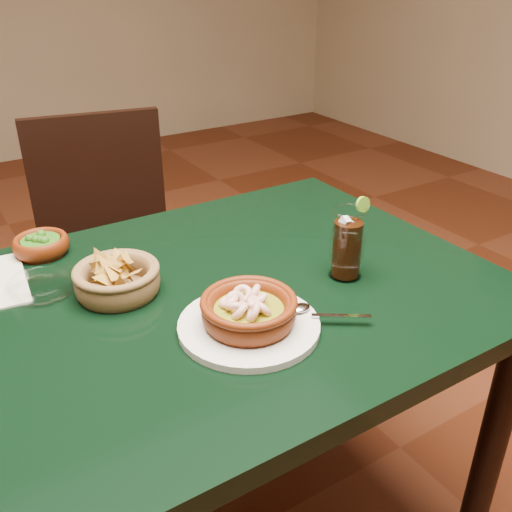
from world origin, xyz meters
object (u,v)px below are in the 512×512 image
shrimp_plate (249,314)px  chip_basket (117,279)px  dining_table (189,342)px  dining_chair (112,257)px  cola_drink (347,244)px

shrimp_plate → chip_basket: size_ratio=1.60×
dining_table → shrimp_plate: 0.20m
dining_chair → shrimp_plate: 0.90m
shrimp_plate → cola_drink: 0.27m
shrimp_plate → chip_basket: chip_basket is taller
dining_table → dining_chair: bearing=83.7°
dining_table → cola_drink: cola_drink is taller
dining_table → cola_drink: size_ratio=7.44×
cola_drink → dining_chair: bearing=106.0°
dining_table → cola_drink: (0.31, -0.09, 0.17)m
chip_basket → shrimp_plate: bearing=-57.7°
dining_table → shrimp_plate: (0.05, -0.14, 0.13)m
dining_chair → shrimp_plate: (-0.03, -0.85, 0.28)m
shrimp_plate → chip_basket: (-0.15, 0.23, -0.00)m
shrimp_plate → chip_basket: bearing=122.3°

